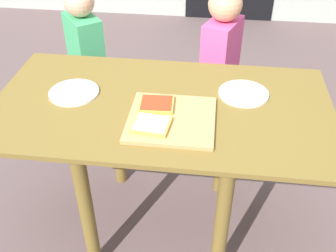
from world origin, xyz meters
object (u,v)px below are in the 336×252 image
pizza_slice_far_left (156,104)px  child_left (87,61)px  dining_table (162,129)px  plate_white_left (74,92)px  child_right (220,68)px  plate_white_right (244,93)px  pizza_slice_near_left (151,125)px  cutting_board (171,119)px

pizza_slice_far_left → child_left: size_ratio=0.14×
dining_table → plate_white_left: bearing=175.0°
plate_white_left → child_right: 0.85m
dining_table → plate_white_right: (0.33, 0.11, 0.14)m
dining_table → pizza_slice_near_left: bearing=-94.1°
pizza_slice_far_left → child_right: (0.25, 0.64, -0.17)m
cutting_board → pizza_slice_far_left: pizza_slice_far_left is taller
pizza_slice_near_left → dining_table: bearing=85.9°
child_left → pizza_slice_far_left: bearing=-53.4°
pizza_slice_far_left → dining_table: bearing=71.5°
pizza_slice_near_left → child_left: size_ratio=0.15×
cutting_board → child_right: (0.18, 0.71, -0.16)m
pizza_slice_near_left → plate_white_right: size_ratio=0.70×
cutting_board → child_left: 0.97m
cutting_board → plate_white_right: bearing=38.9°
dining_table → pizza_slice_far_left: bearing=-108.5°
pizza_slice_near_left → plate_white_left: size_ratio=0.70×
plate_white_right → child_left: bearing=148.3°
dining_table → pizza_slice_near_left: pizza_slice_near_left is taller
pizza_slice_near_left → child_left: bearing=121.9°
pizza_slice_far_left → child_right: bearing=68.9°
dining_table → cutting_board: size_ratio=4.18×
plate_white_left → child_left: size_ratio=0.21×
cutting_board → plate_white_right: size_ratio=1.58×
dining_table → child_left: child_left is taller
pizza_slice_near_left → plate_white_left: (-0.36, 0.21, -0.02)m
cutting_board → child_left: (-0.58, 0.75, -0.18)m
plate_white_right → pizza_slice_near_left: bearing=-140.0°
plate_white_right → child_right: size_ratio=0.20×
dining_table → plate_white_right: size_ratio=6.61×
pizza_slice_near_left → child_right: 0.84m
dining_table → plate_white_left: size_ratio=6.61×
dining_table → pizza_slice_far_left: (-0.01, -0.04, 0.16)m
dining_table → child_right: 0.65m
plate_white_right → child_right: bearing=101.4°
child_right → pizza_slice_near_left: bearing=-107.6°
dining_table → child_right: size_ratio=1.35×
pizza_slice_far_left → plate_white_right: size_ratio=0.67×
plate_white_left → child_left: child_left is taller
dining_table → child_right: (0.23, 0.60, -0.02)m
pizza_slice_near_left → plate_white_right: (0.35, 0.29, -0.02)m
cutting_board → pizza_slice_far_left: size_ratio=2.36×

